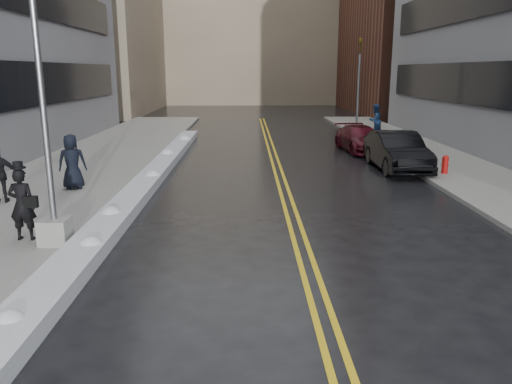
{
  "coord_description": "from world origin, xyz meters",
  "views": [
    {
      "loc": [
        1.2,
        -9.19,
        4.1
      ],
      "look_at": [
        1.41,
        2.3,
        1.3
      ],
      "focal_mm": 35.0,
      "sensor_mm": 36.0,
      "label": 1
    }
  ],
  "objects_px": {
    "fire_hydrant": "(445,163)",
    "car_black": "(397,151)",
    "car_maroon": "(361,139)",
    "pedestrian_east": "(375,120)",
    "lamppost": "(46,143)",
    "pedestrian_c": "(72,162)",
    "traffic_signal": "(359,82)",
    "pedestrian_fedora": "(22,205)"
  },
  "relations": [
    {
      "from": "fire_hydrant",
      "to": "car_black",
      "type": "xyz_separation_m",
      "value": [
        -1.5,
        1.46,
        0.26
      ]
    },
    {
      "from": "car_maroon",
      "to": "pedestrian_east",
      "type": "bearing_deg",
      "value": 62.7
    },
    {
      "from": "lamppost",
      "to": "fire_hydrant",
      "type": "relative_size",
      "value": 10.45
    },
    {
      "from": "fire_hydrant",
      "to": "car_black",
      "type": "height_order",
      "value": "car_black"
    },
    {
      "from": "lamppost",
      "to": "pedestrian_east",
      "type": "xyz_separation_m",
      "value": [
        12.38,
        19.48,
        -1.4
      ]
    },
    {
      "from": "pedestrian_c",
      "to": "pedestrian_east",
      "type": "xyz_separation_m",
      "value": [
        13.84,
        13.85,
        0.04
      ]
    },
    {
      "from": "lamppost",
      "to": "fire_hydrant",
      "type": "height_order",
      "value": "lamppost"
    },
    {
      "from": "pedestrian_c",
      "to": "car_black",
      "type": "height_order",
      "value": "pedestrian_c"
    },
    {
      "from": "lamppost",
      "to": "car_black",
      "type": "relative_size",
      "value": 1.55
    },
    {
      "from": "fire_hydrant",
      "to": "pedestrian_c",
      "type": "height_order",
      "value": "pedestrian_c"
    },
    {
      "from": "pedestrian_c",
      "to": "pedestrian_east",
      "type": "distance_m",
      "value": 19.58
    },
    {
      "from": "traffic_signal",
      "to": "pedestrian_c",
      "type": "xyz_separation_m",
      "value": [
        -13.26,
        -16.37,
        -2.31
      ]
    },
    {
      "from": "traffic_signal",
      "to": "pedestrian_east",
      "type": "distance_m",
      "value": 3.44
    },
    {
      "from": "traffic_signal",
      "to": "pedestrian_east",
      "type": "xyz_separation_m",
      "value": [
        0.58,
        -2.52,
        -2.27
      ]
    },
    {
      "from": "pedestrian_east",
      "to": "car_black",
      "type": "bearing_deg",
      "value": 47.43
    },
    {
      "from": "car_maroon",
      "to": "pedestrian_c",
      "type": "bearing_deg",
      "value": -148.78
    },
    {
      "from": "pedestrian_c",
      "to": "pedestrian_east",
      "type": "relative_size",
      "value": 0.96
    },
    {
      "from": "traffic_signal",
      "to": "car_maroon",
      "type": "xyz_separation_m",
      "value": [
        -1.41,
        -7.51,
        -2.74
      ]
    },
    {
      "from": "pedestrian_fedora",
      "to": "pedestrian_c",
      "type": "bearing_deg",
      "value": -82.32
    },
    {
      "from": "fire_hydrant",
      "to": "car_maroon",
      "type": "distance_m",
      "value": 6.77
    },
    {
      "from": "lamppost",
      "to": "car_black",
      "type": "height_order",
      "value": "lamppost"
    },
    {
      "from": "lamppost",
      "to": "pedestrian_east",
      "type": "bearing_deg",
      "value": 57.57
    },
    {
      "from": "pedestrian_east",
      "to": "pedestrian_fedora",
      "type": "bearing_deg",
      "value": 21.84
    },
    {
      "from": "car_black",
      "to": "pedestrian_fedora",
      "type": "bearing_deg",
      "value": -142.2
    },
    {
      "from": "lamppost",
      "to": "pedestrian_c",
      "type": "xyz_separation_m",
      "value": [
        -1.46,
        5.63,
        -1.44
      ]
    },
    {
      "from": "traffic_signal",
      "to": "pedestrian_fedora",
      "type": "bearing_deg",
      "value": -120.2
    },
    {
      "from": "lamppost",
      "to": "pedestrian_c",
      "type": "distance_m",
      "value": 5.99
    },
    {
      "from": "pedestrian_c",
      "to": "car_maroon",
      "type": "relative_size",
      "value": 0.41
    },
    {
      "from": "pedestrian_fedora",
      "to": "pedestrian_c",
      "type": "relative_size",
      "value": 0.93
    },
    {
      "from": "pedestrian_c",
      "to": "pedestrian_fedora",
      "type": "bearing_deg",
      "value": 82.56
    },
    {
      "from": "fire_hydrant",
      "to": "pedestrian_fedora",
      "type": "height_order",
      "value": "pedestrian_fedora"
    },
    {
      "from": "lamppost",
      "to": "car_maroon",
      "type": "bearing_deg",
      "value": 54.36
    },
    {
      "from": "pedestrian_east",
      "to": "fire_hydrant",
      "type": "bearing_deg",
      "value": 55.99
    },
    {
      "from": "car_maroon",
      "to": "lamppost",
      "type": "bearing_deg",
      "value": -131.22
    },
    {
      "from": "lamppost",
      "to": "traffic_signal",
      "type": "height_order",
      "value": "lamppost"
    },
    {
      "from": "car_black",
      "to": "car_maroon",
      "type": "bearing_deg",
      "value": 94.18
    },
    {
      "from": "lamppost",
      "to": "pedestrian_c",
      "type": "relative_size",
      "value": 4.06
    },
    {
      "from": "lamppost",
      "to": "car_maroon",
      "type": "xyz_separation_m",
      "value": [
        10.39,
        14.49,
        -1.87
      ]
    },
    {
      "from": "traffic_signal",
      "to": "pedestrian_fedora",
      "type": "relative_size",
      "value": 3.44
    },
    {
      "from": "lamppost",
      "to": "pedestrian_east",
      "type": "distance_m",
      "value": 23.12
    },
    {
      "from": "lamppost",
      "to": "car_black",
      "type": "bearing_deg",
      "value": 41.22
    },
    {
      "from": "pedestrian_fedora",
      "to": "pedestrian_east",
      "type": "bearing_deg",
      "value": -123.58
    }
  ]
}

